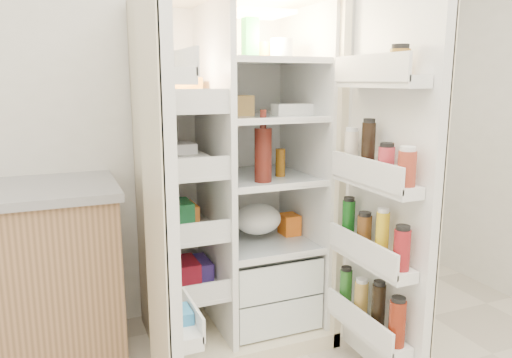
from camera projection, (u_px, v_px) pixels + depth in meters
name	position (u px, v px, depth m)	size (l,w,h in m)	color
wall_back	(179.00, 87.00, 2.73)	(4.00, 0.02, 2.70)	white
refrigerator	(234.00, 202.00, 2.62)	(0.92, 0.70, 1.80)	beige
freezer_door	(161.00, 212.00, 1.85)	(0.15, 0.40, 1.72)	white
fridge_door	(387.00, 199.00, 2.14)	(0.17, 0.58, 1.72)	white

